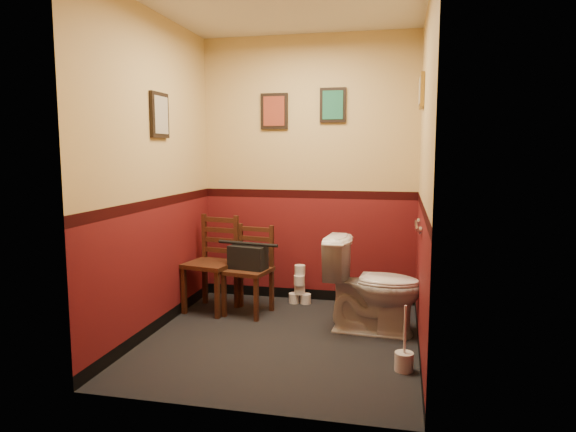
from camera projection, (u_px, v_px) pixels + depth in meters
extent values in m
cube|color=black|center=(281.00, 339.00, 4.24)|extent=(2.20, 2.40, 0.00)
cube|color=maroon|center=(308.00, 171.00, 5.23)|extent=(2.20, 0.00, 2.70)
cube|color=maroon|center=(233.00, 186.00, 2.91)|extent=(2.20, 0.00, 2.70)
cube|color=maroon|center=(154.00, 175.00, 4.31)|extent=(0.00, 2.40, 2.70)
cube|color=maroon|center=(424.00, 178.00, 3.83)|extent=(0.00, 2.40, 2.70)
cylinder|color=silver|center=(417.00, 226.00, 4.13)|extent=(0.03, 0.50, 0.03)
cylinder|color=silver|center=(420.00, 231.00, 3.89)|extent=(0.02, 0.06, 0.06)
cylinder|color=silver|center=(418.00, 222.00, 4.37)|extent=(0.02, 0.06, 0.06)
cube|color=black|center=(274.00, 111.00, 5.21)|extent=(0.28, 0.03, 0.36)
cube|color=maroon|center=(274.00, 111.00, 5.20)|extent=(0.22, 0.01, 0.30)
cube|color=black|center=(333.00, 105.00, 5.08)|extent=(0.26, 0.03, 0.34)
cube|color=#216B50|center=(333.00, 105.00, 5.06)|extent=(0.20, 0.01, 0.28)
cube|color=black|center=(159.00, 115.00, 4.34)|extent=(0.03, 0.30, 0.38)
cube|color=tan|center=(161.00, 115.00, 4.33)|extent=(0.01, 0.24, 0.31)
cube|color=olive|center=(422.00, 91.00, 4.33)|extent=(0.03, 0.34, 0.28)
cube|color=tan|center=(420.00, 91.00, 4.33)|extent=(0.01, 0.28, 0.22)
imported|color=white|center=(373.00, 286.00, 4.38)|extent=(0.86, 0.53, 0.81)
cylinder|color=silver|center=(404.00, 362.00, 3.63)|extent=(0.13, 0.13, 0.13)
cylinder|color=silver|center=(405.00, 331.00, 3.60)|extent=(0.02, 0.02, 0.38)
cube|color=#592D1A|center=(210.00, 264.00, 4.96)|extent=(0.50, 0.50, 0.04)
cube|color=#592D1A|center=(184.00, 290.00, 4.89)|extent=(0.05, 0.05, 0.46)
cube|color=#592D1A|center=(205.00, 281.00, 5.23)|extent=(0.05, 0.05, 0.46)
cube|color=#592D1A|center=(217.00, 294.00, 4.75)|extent=(0.05, 0.05, 0.46)
cube|color=#592D1A|center=(237.00, 285.00, 5.08)|extent=(0.05, 0.05, 0.46)
cube|color=#592D1A|center=(204.00, 237.00, 5.17)|extent=(0.05, 0.04, 0.46)
cube|color=#592D1A|center=(236.00, 239.00, 5.03)|extent=(0.05, 0.04, 0.46)
cube|color=#592D1A|center=(220.00, 250.00, 5.12)|extent=(0.35, 0.09, 0.05)
cube|color=#592D1A|center=(220.00, 240.00, 5.10)|extent=(0.35, 0.09, 0.05)
cube|color=#592D1A|center=(220.00, 230.00, 5.09)|extent=(0.35, 0.09, 0.05)
cube|color=#592D1A|center=(220.00, 220.00, 5.08)|extent=(0.35, 0.09, 0.05)
cube|color=#592D1A|center=(248.00, 271.00, 4.86)|extent=(0.46, 0.46, 0.04)
cube|color=#592D1A|center=(224.00, 295.00, 4.80)|extent=(0.04, 0.04, 0.42)
cube|color=#592D1A|center=(241.00, 286.00, 5.11)|extent=(0.04, 0.04, 0.42)
cube|color=#592D1A|center=(256.00, 299.00, 4.67)|extent=(0.04, 0.04, 0.42)
cube|color=#592D1A|center=(272.00, 290.00, 4.98)|extent=(0.04, 0.04, 0.42)
cube|color=#592D1A|center=(241.00, 245.00, 5.06)|extent=(0.04, 0.04, 0.42)
cube|color=#592D1A|center=(272.00, 247.00, 4.93)|extent=(0.04, 0.04, 0.42)
cube|color=#592D1A|center=(256.00, 258.00, 5.01)|extent=(0.32, 0.08, 0.04)
cube|color=#592D1A|center=(256.00, 248.00, 5.00)|extent=(0.32, 0.08, 0.04)
cube|color=#592D1A|center=(256.00, 239.00, 4.99)|extent=(0.32, 0.08, 0.04)
cube|color=#592D1A|center=(256.00, 229.00, 4.97)|extent=(0.32, 0.08, 0.04)
cube|color=black|center=(248.00, 257.00, 4.85)|extent=(0.38, 0.24, 0.22)
cylinder|color=black|center=(248.00, 244.00, 4.83)|extent=(0.31, 0.09, 0.03)
cylinder|color=silver|center=(294.00, 298.00, 5.26)|extent=(0.11, 0.11, 0.10)
cylinder|color=silver|center=(306.00, 299.00, 5.24)|extent=(0.11, 0.11, 0.10)
cylinder|color=silver|center=(300.00, 289.00, 5.23)|extent=(0.11, 0.11, 0.10)
cylinder|color=silver|center=(299.00, 280.00, 5.19)|extent=(0.11, 0.11, 0.10)
cylinder|color=silver|center=(300.00, 270.00, 5.21)|extent=(0.11, 0.11, 0.10)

